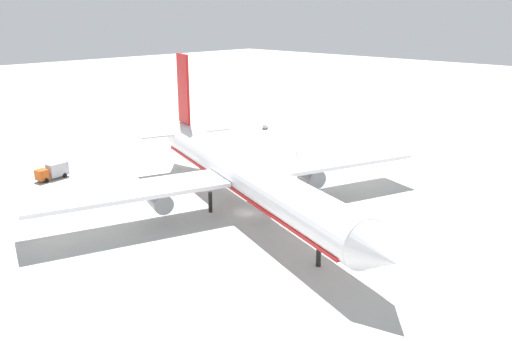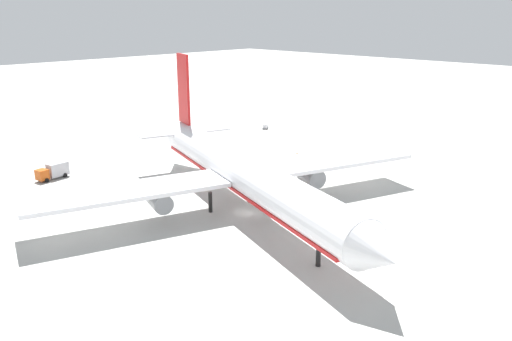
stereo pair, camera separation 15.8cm
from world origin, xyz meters
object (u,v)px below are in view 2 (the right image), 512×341
object	(u,v)px
service_truck_2	(53,171)
baggage_cart_1	(265,126)
traffic_cone_1	(297,153)
airliner	(243,173)

from	to	relation	value
service_truck_2	baggage_cart_1	xyz separation A→B (m)	(-2.29, 66.71, -0.97)
baggage_cart_1	traffic_cone_1	world-z (taller)	baggage_cart_1
airliner	baggage_cart_1	size ratio (longest dim) A/B	23.17
service_truck_2	baggage_cart_1	world-z (taller)	service_truck_2
traffic_cone_1	airliner	bearing A→B (deg)	-63.49
airliner	service_truck_2	bearing A→B (deg)	-160.51
service_truck_2	traffic_cone_1	bearing A→B (deg)	65.03
service_truck_2	baggage_cart_1	bearing A→B (deg)	91.96
airliner	service_truck_2	xyz separation A→B (m)	(-41.52, -14.70, -5.14)
baggage_cart_1	traffic_cone_1	bearing A→B (deg)	-31.83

